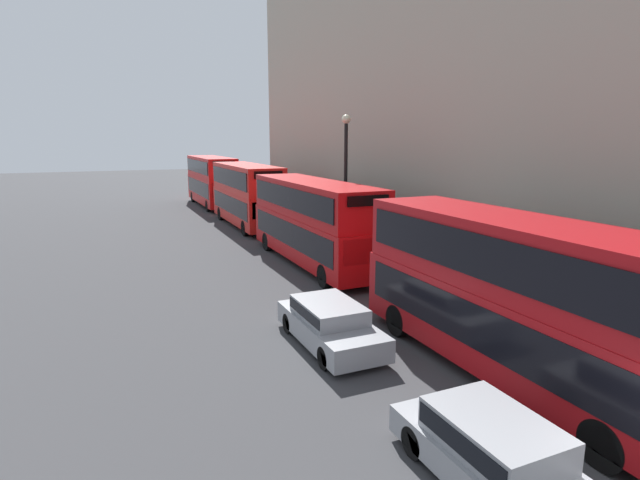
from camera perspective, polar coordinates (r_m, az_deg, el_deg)
The scene contains 7 objects.
bus_leading at distance 13.59m, azimuth 21.38°, elevation -5.57°, with size 2.59×10.31×4.18m.
bus_second_in_queue at distance 24.29m, azimuth -0.78°, elevation 2.45°, with size 2.59×10.90×4.11m.
bus_third_in_queue at distance 35.42m, azimuth -8.37°, elevation 5.38°, with size 2.59×10.07×4.32m.
bus_trailing at distance 46.86m, azimuth -12.30°, elevation 6.82°, with size 2.59×10.47×4.45m.
car_dark_sedan at distance 10.01m, azimuth 19.40°, elevation -21.90°, with size 1.77×4.24×1.34m.
car_hatchback at distance 15.16m, azimuth 1.12°, elevation -9.40°, with size 1.82×4.38×1.32m.
street_lamp at distance 25.12m, azimuth 2.95°, elevation 7.66°, with size 0.44×0.44×7.26m.
Camera 1 is at (-7.79, -3.53, 6.13)m, focal length 28.00 mm.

